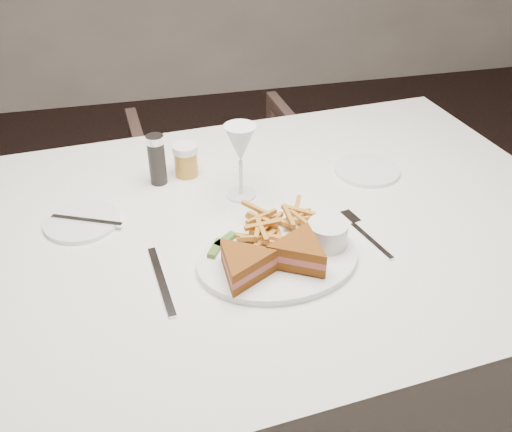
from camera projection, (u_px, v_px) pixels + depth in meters
name	position (u px, v px, depth m)	size (l,w,h in m)	color
ground	(286.00, 411.00, 1.72)	(5.00, 5.00, 0.00)	black
table	(251.00, 344.00, 1.44)	(1.47, 0.98, 0.75)	white
chair_far	(223.00, 188.00, 2.17)	(0.62, 0.58, 0.64)	#49332D
table_setting	(260.00, 221.00, 1.16)	(0.84, 0.55, 0.18)	white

